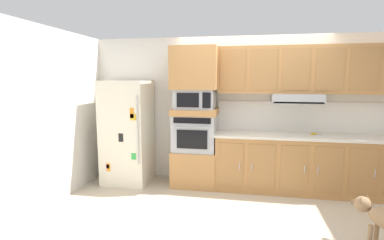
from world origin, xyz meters
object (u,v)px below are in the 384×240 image
microwave (195,99)px  dog (383,218)px  refrigerator (128,132)px  screwdriver (314,134)px  built_in_oven (195,132)px

microwave → dog: size_ratio=1.09×
refrigerator → dog: (3.42, -1.53, -0.51)m
screwdriver → dog: bearing=-77.8°
microwave → screwdriver: bearing=1.7°
built_in_oven → dog: (2.25, -1.60, -0.53)m
built_in_oven → microwave: size_ratio=1.09×
screwdriver → dog: (0.36, -1.65, -0.57)m
built_in_oven → screwdriver: bearing=1.7°
built_in_oven → screwdriver: (1.89, 0.06, 0.03)m
refrigerator → built_in_oven: (1.17, 0.07, 0.02)m
built_in_oven → screwdriver: size_ratio=4.16×
screwdriver → refrigerator: bearing=-177.7°
microwave → screwdriver: size_ratio=3.82×
microwave → dog: microwave is taller
refrigerator → dog: refrigerator is taller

